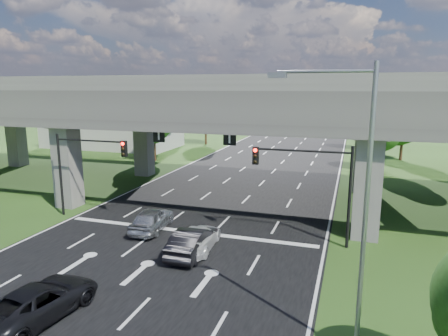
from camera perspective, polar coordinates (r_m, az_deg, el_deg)
The scene contains 19 objects.
ground at distance 23.46m, azimuth -8.92°, elevation -11.82°, with size 160.00×160.00×0.00m, color #253E14.
road at distance 32.14m, azimuth -0.85°, elevation -5.18°, with size 18.00×120.00×0.03m, color black.
overpass at distance 32.72m, azimuth 0.25°, elevation 9.19°, with size 80.00×15.00×10.00m.
warehouse at distance 65.39m, azimuth -15.59°, elevation 4.70°, with size 20.00×10.00×4.00m, color #9E9E99.
signal_right at distance 23.72m, azimuth 12.42°, elevation -1.05°, with size 5.76×0.54×6.00m.
signal_left at distance 29.56m, azimuth -19.34°, elevation 1.01°, with size 5.76×0.54×6.00m.
streetlight_near at distance 13.57m, azimuth 18.06°, elevation -3.49°, with size 3.38×0.25×10.00m.
streetlight_far at distance 43.27m, azimuth 18.22°, elevation 6.42°, with size 3.38×0.25×10.00m.
streetlight_beyond at distance 59.24m, azimuth 18.24°, elevation 7.63°, with size 3.38×0.25×10.00m.
tree_left_near at distance 51.27m, azimuth -9.97°, elevation 6.36°, with size 4.50×4.50×7.80m.
tree_left_mid at distance 59.78m, azimuth -8.92°, elevation 6.48°, with size 3.91×3.90×6.76m.
tree_left_far at distance 65.42m, azimuth -2.60°, elevation 7.87°, with size 4.80×4.80×8.32m.
tree_right_near at distance 47.48m, azimuth 21.69°, elevation 4.94°, with size 4.20×4.20×7.28m.
tree_right_mid at distance 55.71m, azimuth 24.27°, elevation 5.26°, with size 3.91×3.90×6.76m.
tree_right_far at distance 63.33m, azimuth 19.95°, elevation 6.79°, with size 4.50×4.50×7.80m.
car_silver at distance 26.61m, azimuth -10.25°, elevation -7.22°, with size 1.77×4.40×1.50m, color #ACAFB4.
car_dark at distance 22.69m, azimuth -4.51°, elevation -10.39°, with size 1.59×4.57×1.50m, color black.
car_white at distance 23.36m, azimuth -3.77°, elevation -9.95°, with size 1.87×4.60×1.33m, color #B2B2B2.
car_trailing at distance 18.56m, azimuth -24.79°, elevation -16.87°, with size 2.33×5.04×1.40m, color black.
Camera 1 is at (9.94, -19.14, 9.21)m, focal length 32.00 mm.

